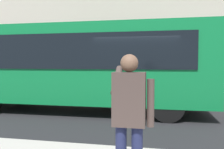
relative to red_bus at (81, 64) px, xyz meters
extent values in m
plane|color=#232326|center=(-2.08, 0.21, -1.68)|extent=(60.00, 60.00, 0.00)
cube|color=#19592D|center=(-5.58, -5.99, 1.32)|extent=(4.40, 1.10, 0.24)
cube|color=#0F7238|center=(-0.02, -0.01, 0.02)|extent=(9.00, 2.50, 2.60)
cube|color=black|center=(-0.02, 1.25, 0.42)|extent=(7.60, 0.06, 1.10)
cylinder|color=black|center=(2.98, -1.11, -1.18)|extent=(1.00, 0.28, 1.00)
cylinder|color=black|center=(-3.02, -1.11, -1.18)|extent=(1.00, 0.28, 1.00)
cylinder|color=black|center=(-3.02, 1.09, -1.18)|extent=(1.00, 0.28, 1.00)
cube|color=#473833|center=(-2.39, 5.20, -0.38)|extent=(0.40, 0.24, 0.66)
sphere|color=brown|center=(-2.39, 5.20, 0.06)|extent=(0.22, 0.22, 0.22)
cylinder|color=#473833|center=(-2.65, 5.20, -0.42)|extent=(0.09, 0.09, 0.58)
cylinder|color=#473833|center=(-2.21, 5.04, -0.16)|extent=(0.09, 0.48, 0.37)
cube|color=black|center=(-2.29, 4.90, 0.04)|extent=(0.07, 0.01, 0.14)
camera|label=1|loc=(-2.72, 8.03, 0.06)|focal=37.33mm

